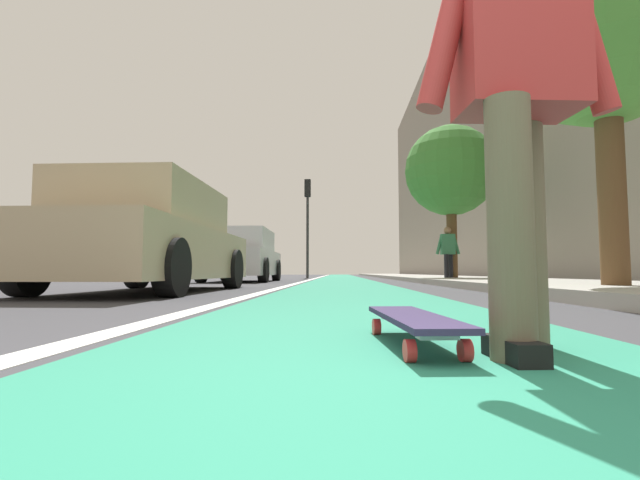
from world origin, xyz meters
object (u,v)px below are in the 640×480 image
object	(u,v)px
skateboard	(413,321)
street_tree_mid	(451,171)
street_tree_near	(604,17)
parked_car_near	(150,240)
parked_car_mid	(242,257)
skater_person	(517,80)
traffic_light	(308,210)
pedestrian_distant	(448,250)

from	to	relation	value
skateboard	street_tree_mid	bearing A→B (deg)	-14.68
street_tree_near	parked_car_near	bearing A→B (deg)	81.67
skateboard	parked_car_mid	world-z (taller)	parked_car_mid
parked_car_near	skater_person	bearing A→B (deg)	-144.98
traffic_light	street_tree_mid	bearing A→B (deg)	-149.71
skateboard	street_tree_near	world-z (taller)	street_tree_near
skateboard	traffic_light	bearing A→B (deg)	5.11
pedestrian_distant	parked_car_near	bearing A→B (deg)	138.17
parked_car_near	pedestrian_distant	size ratio (longest dim) A/B	2.91
street_tree_near	parked_car_mid	bearing A→B (deg)	37.79
skater_person	street_tree_near	xyz separation A→B (m)	(3.76, -2.54, 2.37)
skater_person	parked_car_near	distance (m)	5.63
skateboard	parked_car_mid	distance (m)	11.70
skater_person	parked_car_mid	bearing A→B (deg)	16.57
parked_car_near	traffic_light	size ratio (longest dim) A/B	0.97
skateboard	parked_car_near	xyz separation A→B (m)	(4.46, 2.88, 0.62)
parked_car_mid	street_tree_mid	bearing A→B (deg)	-92.44
skater_person	parked_car_near	bearing A→B (deg)	35.02
skater_person	street_tree_near	size ratio (longest dim) A/B	0.35
parked_car_near	street_tree_mid	world-z (taller)	street_tree_mid
skateboard	street_tree_near	xyz separation A→B (m)	(3.61, -2.89, 3.21)
parked_car_mid	traffic_light	xyz separation A→B (m)	(7.58, -1.37, 2.39)
street_tree_mid	pedestrian_distant	distance (m)	2.28
parked_car_near	skateboard	bearing A→B (deg)	-147.11
skateboard	pedestrian_distant	bearing A→B (deg)	-14.13
pedestrian_distant	skateboard	bearing A→B (deg)	165.87
parked_car_mid	street_tree_near	bearing A→B (deg)	-142.21
skateboard	traffic_light	xyz separation A→B (m)	(18.85, 1.69, 3.02)
skater_person	street_tree_near	distance (m)	5.12
skateboard	street_tree_mid	distance (m)	11.79
traffic_light	pedestrian_distant	size ratio (longest dim) A/B	3.01
parked_car_near	parked_car_mid	distance (m)	6.82
parked_car_near	street_tree_mid	size ratio (longest dim) A/B	0.99
skater_person	parked_car_mid	world-z (taller)	skater_person
parked_car_near	street_tree_mid	distance (m)	9.06
skateboard	skater_person	distance (m)	0.92
skater_person	street_tree_mid	size ratio (longest dim) A/B	0.37
skateboard	parked_car_near	distance (m)	5.35
skater_person	pedestrian_distant	world-z (taller)	skater_person
skateboard	pedestrian_distant	xyz separation A→B (m)	(10.69, -2.69, 0.77)
street_tree_near	pedestrian_distant	world-z (taller)	street_tree_near
street_tree_near	traffic_light	bearing A→B (deg)	16.71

